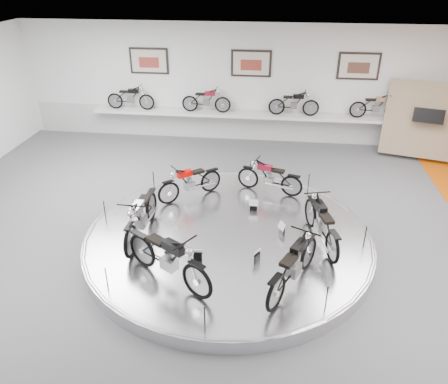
# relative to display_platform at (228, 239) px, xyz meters

# --- Properties ---
(floor) EXTENTS (16.00, 16.00, 0.00)m
(floor) POSITION_rel_display_platform_xyz_m (0.00, -0.30, -0.15)
(floor) COLOR #535356
(floor) RESTS_ON ground
(ceiling) EXTENTS (16.00, 16.00, 0.00)m
(ceiling) POSITION_rel_display_platform_xyz_m (0.00, -0.30, 3.85)
(ceiling) COLOR white
(ceiling) RESTS_ON wall_back
(wall_back) EXTENTS (16.00, 0.00, 16.00)m
(wall_back) POSITION_rel_display_platform_xyz_m (0.00, 6.70, 1.85)
(wall_back) COLOR white
(wall_back) RESTS_ON floor
(dado_band) EXTENTS (15.68, 0.04, 1.10)m
(dado_band) POSITION_rel_display_platform_xyz_m (0.00, 6.68, 0.40)
(dado_band) COLOR #BCBCBA
(dado_band) RESTS_ON floor
(display_platform) EXTENTS (6.40, 6.40, 0.30)m
(display_platform) POSITION_rel_display_platform_xyz_m (0.00, 0.00, 0.00)
(display_platform) COLOR silver
(display_platform) RESTS_ON floor
(platform_rim) EXTENTS (6.40, 6.40, 0.10)m
(platform_rim) POSITION_rel_display_platform_xyz_m (0.00, 0.00, 0.12)
(platform_rim) COLOR #B2B2BA
(platform_rim) RESTS_ON display_platform
(shelf) EXTENTS (11.00, 0.55, 0.10)m
(shelf) POSITION_rel_display_platform_xyz_m (0.00, 6.40, 0.85)
(shelf) COLOR silver
(shelf) RESTS_ON wall_back
(poster_left) EXTENTS (1.35, 0.06, 0.88)m
(poster_left) POSITION_rel_display_platform_xyz_m (-3.50, 6.66, 2.55)
(poster_left) COLOR beige
(poster_left) RESTS_ON wall_back
(poster_center) EXTENTS (1.35, 0.06, 0.88)m
(poster_center) POSITION_rel_display_platform_xyz_m (0.00, 6.66, 2.55)
(poster_center) COLOR beige
(poster_center) RESTS_ON wall_back
(poster_right) EXTENTS (1.35, 0.06, 0.88)m
(poster_right) POSITION_rel_display_platform_xyz_m (3.50, 6.66, 2.55)
(poster_right) COLOR beige
(poster_right) RESTS_ON wall_back
(display_panel) EXTENTS (2.56, 1.52, 2.30)m
(display_panel) POSITION_rel_display_platform_xyz_m (5.60, 5.80, 1.10)
(display_panel) COLOR #8F705A
(display_panel) RESTS_ON floor
(shelf_bike_a) EXTENTS (1.22, 0.43, 0.73)m
(shelf_bike_a) POSITION_rel_display_platform_xyz_m (-4.20, 6.40, 1.27)
(shelf_bike_a) COLOR black
(shelf_bike_a) RESTS_ON shelf
(shelf_bike_b) EXTENTS (1.22, 0.43, 0.73)m
(shelf_bike_b) POSITION_rel_display_platform_xyz_m (-1.50, 6.40, 1.27)
(shelf_bike_b) COLOR maroon
(shelf_bike_b) RESTS_ON shelf
(shelf_bike_c) EXTENTS (1.22, 0.43, 0.73)m
(shelf_bike_c) POSITION_rel_display_platform_xyz_m (1.50, 6.40, 1.27)
(shelf_bike_c) COLOR black
(shelf_bike_c) RESTS_ON shelf
(shelf_bike_d) EXTENTS (1.22, 0.43, 0.73)m
(shelf_bike_d) POSITION_rel_display_platform_xyz_m (4.20, 6.40, 1.27)
(shelf_bike_d) COLOR #AAA8AD
(shelf_bike_d) RESTS_ON shelf
(bike_a) EXTENTS (1.05, 1.83, 1.02)m
(bike_a) POSITION_rel_display_platform_xyz_m (2.01, -0.11, 0.66)
(bike_a) COLOR black
(bike_a) RESTS_ON display_platform
(bike_b) EXTENTS (1.60, 0.94, 0.89)m
(bike_b) POSITION_rel_display_platform_xyz_m (0.85, 2.11, 0.59)
(bike_b) COLOR maroon
(bike_b) RESTS_ON display_platform
(bike_c) EXTENTS (1.54, 1.42, 0.91)m
(bike_c) POSITION_rel_display_platform_xyz_m (-1.16, 1.56, 0.61)
(bike_c) COLOR #D10500
(bike_c) RESTS_ON display_platform
(bike_d) EXTENTS (0.69, 1.82, 1.06)m
(bike_d) POSITION_rel_display_platform_xyz_m (-1.87, -0.36, 0.68)
(bike_d) COLOR #AAA8AD
(bike_d) RESTS_ON display_platform
(bike_e) EXTENTS (1.91, 1.55, 1.09)m
(bike_e) POSITION_rel_display_platform_xyz_m (-0.93, -1.76, 0.69)
(bike_e) COLOR black
(bike_e) RESTS_ON display_platform
(bike_f) EXTENTS (1.33, 1.85, 1.03)m
(bike_f) POSITION_rel_display_platform_xyz_m (1.40, -1.67, 0.67)
(bike_f) COLOR black
(bike_f) RESTS_ON display_platform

